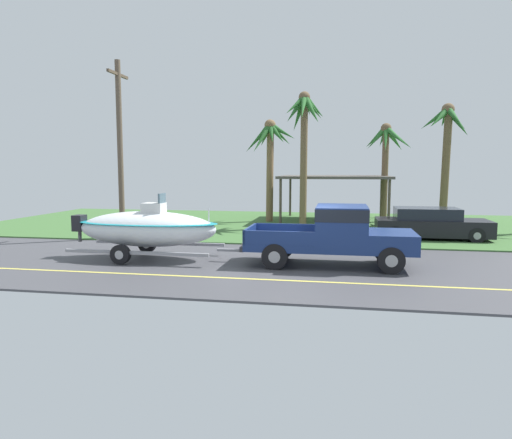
{
  "coord_description": "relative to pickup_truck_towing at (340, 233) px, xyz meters",
  "views": [
    {
      "loc": [
        1.35,
        -14.42,
        3.08
      ],
      "look_at": [
        -1.38,
        0.6,
        1.41
      ],
      "focal_mm": 32.89,
      "sensor_mm": 36.0,
      "label": 1
    }
  ],
  "objects": [
    {
      "name": "pickup_truck_towing",
      "position": [
        0.0,
        0.0,
        0.0
      ],
      "size": [
        5.47,
        2.13,
        1.91
      ],
      "color": "navy",
      "rests_on": "ground"
    },
    {
      "name": "utility_pole",
      "position": [
        -9.51,
        4.27,
        2.94
      ],
      "size": [
        0.24,
        1.8,
        7.69
      ],
      "color": "brown",
      "rests_on": "ground"
    },
    {
      "name": "carport_awning",
      "position": [
        -0.37,
        12.44,
        1.48
      ],
      "size": [
        6.14,
        5.39,
        2.66
      ],
      "color": "#4C4238",
      "rests_on": "ground"
    },
    {
      "name": "palm_tree_far_left",
      "position": [
        -4.07,
        11.75,
        3.37
      ],
      "size": [
        3.15,
        3.0,
        5.85
      ],
      "color": "brown",
      "rests_on": "ground"
    },
    {
      "name": "ground",
      "position": [
        -1.35,
        7.87,
        -1.06
      ],
      "size": [
        36.0,
        22.0,
        0.11
      ],
      "color": "#424247"
    },
    {
      "name": "boat_on_trailer",
      "position": [
        -6.5,
        -0.0,
        -0.01
      ],
      "size": [
        6.06,
        2.35,
        2.25
      ],
      "color": "gray",
      "rests_on": "ground"
    },
    {
      "name": "palm_tree_far_right",
      "position": [
        2.49,
        12.5,
        3.13
      ],
      "size": [
        2.75,
        3.33,
        5.6
      ],
      "color": "brown",
      "rests_on": "ground"
    },
    {
      "name": "parked_sedan_near",
      "position": [
        3.85,
        6.31,
        -0.38
      ],
      "size": [
        4.73,
        1.94,
        1.38
      ],
      "color": "black",
      "rests_on": "ground"
    },
    {
      "name": "palm_tree_near_left",
      "position": [
        -1.94,
        9.18,
        4.28
      ],
      "size": [
        2.25,
        3.28,
        6.94
      ],
      "color": "brown",
      "rests_on": "ground"
    },
    {
      "name": "palm_tree_near_right",
      "position": [
        5.61,
        12.29,
        3.9
      ],
      "size": [
        2.66,
        3.3,
        6.61
      ],
      "color": "brown",
      "rests_on": "ground"
    }
  ]
}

